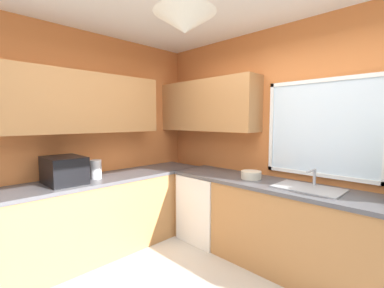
{
  "coord_description": "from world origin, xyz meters",
  "views": [
    {
      "loc": [
        1.35,
        -1.28,
        1.59
      ],
      "look_at": [
        -0.53,
        0.6,
        1.35
      ],
      "focal_mm": 24.28,
      "sensor_mm": 36.0,
      "label": 1
    }
  ],
  "objects_px": {
    "dishwasher": "(207,206)",
    "kettle": "(96,169)",
    "bowl": "(251,175)",
    "microwave": "(64,170)",
    "sink_assembly": "(308,188)"
  },
  "relations": [
    {
      "from": "kettle",
      "to": "bowl",
      "type": "height_order",
      "value": "kettle"
    },
    {
      "from": "microwave",
      "to": "bowl",
      "type": "xyz_separation_m",
      "value": [
        1.31,
        1.62,
        -0.1
      ]
    },
    {
      "from": "microwave",
      "to": "sink_assembly",
      "type": "relative_size",
      "value": 0.77
    },
    {
      "from": "microwave",
      "to": "kettle",
      "type": "distance_m",
      "value": 0.35
    },
    {
      "from": "dishwasher",
      "to": "microwave",
      "type": "xyz_separation_m",
      "value": [
        -0.66,
        -1.59,
        0.63
      ]
    },
    {
      "from": "dishwasher",
      "to": "bowl",
      "type": "relative_size",
      "value": 3.74
    },
    {
      "from": "microwave",
      "to": "sink_assembly",
      "type": "distance_m",
      "value": 2.55
    },
    {
      "from": "microwave",
      "to": "kettle",
      "type": "height_order",
      "value": "microwave"
    },
    {
      "from": "kettle",
      "to": "bowl",
      "type": "xyz_separation_m",
      "value": [
        1.29,
        1.27,
        -0.06
      ]
    },
    {
      "from": "kettle",
      "to": "sink_assembly",
      "type": "bearing_deg",
      "value": 33.41
    },
    {
      "from": "sink_assembly",
      "to": "bowl",
      "type": "bearing_deg",
      "value": -179.45
    },
    {
      "from": "dishwasher",
      "to": "bowl",
      "type": "height_order",
      "value": "bowl"
    },
    {
      "from": "dishwasher",
      "to": "kettle",
      "type": "relative_size",
      "value": 3.97
    },
    {
      "from": "dishwasher",
      "to": "microwave",
      "type": "height_order",
      "value": "microwave"
    },
    {
      "from": "bowl",
      "to": "kettle",
      "type": "bearing_deg",
      "value": -135.37
    }
  ]
}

